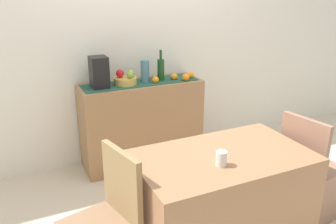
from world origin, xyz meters
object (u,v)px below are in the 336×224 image
object	(u,v)px
coffee_maker	(99,72)
coffee_cup	(221,159)
fruit_bowl	(126,81)
sideboard_console	(142,124)
ceramic_vase	(145,71)
chair_by_corner	(309,186)
dining_table	(220,201)
wine_bottle	(161,69)

from	to	relation	value
coffee_maker	coffee_cup	bearing A→B (deg)	-76.97
fruit_bowl	sideboard_console	bearing A→B (deg)	0.00
ceramic_vase	chair_by_corner	world-z (taller)	ceramic_vase
ceramic_vase	coffee_maker	bearing A→B (deg)	180.00
dining_table	coffee_cup	bearing A→B (deg)	-128.42
sideboard_console	coffee_cup	world-z (taller)	sideboard_console
ceramic_vase	coffee_cup	bearing A→B (deg)	-93.75
fruit_bowl	coffee_cup	xyz separation A→B (m)	(0.10, -1.58, -0.14)
sideboard_console	fruit_bowl	bearing A→B (deg)	180.00
wine_bottle	coffee_cup	world-z (taller)	wine_bottle
sideboard_console	coffee_maker	distance (m)	0.73
coffee_maker	chair_by_corner	bearing A→B (deg)	-47.58
sideboard_console	fruit_bowl	world-z (taller)	fruit_bowl
dining_table	ceramic_vase	bearing A→B (deg)	89.79
chair_by_corner	fruit_bowl	bearing A→B (deg)	126.33
sideboard_console	coffee_cup	distance (m)	1.62
fruit_bowl	ceramic_vase	bearing A→B (deg)	0.00
coffee_maker	dining_table	world-z (taller)	coffee_maker
fruit_bowl	wine_bottle	bearing A→B (deg)	0.00
sideboard_console	fruit_bowl	xyz separation A→B (m)	(-0.16, 0.00, 0.48)
fruit_bowl	dining_table	world-z (taller)	fruit_bowl
coffee_cup	chair_by_corner	size ratio (longest dim) A/B	0.11
dining_table	wine_bottle	bearing A→B (deg)	82.93
ceramic_vase	chair_by_corner	distance (m)	1.85
coffee_cup	fruit_bowl	bearing A→B (deg)	93.80
coffee_cup	chair_by_corner	xyz separation A→B (m)	(0.97, 0.12, -0.52)
fruit_bowl	chair_by_corner	distance (m)	1.93
dining_table	sideboard_console	bearing A→B (deg)	91.67
wine_bottle	ceramic_vase	size ratio (longest dim) A/B	1.40
ceramic_vase	dining_table	size ratio (longest dim) A/B	0.19
fruit_bowl	chair_by_corner	world-z (taller)	fruit_bowl
wine_bottle	coffee_maker	world-z (taller)	wine_bottle
ceramic_vase	wine_bottle	bearing A→B (deg)	0.00
coffee_maker	dining_table	bearing A→B (deg)	-72.33
dining_table	chair_by_corner	world-z (taller)	chair_by_corner
wine_bottle	chair_by_corner	bearing A→B (deg)	-64.72
chair_by_corner	ceramic_vase	bearing A→B (deg)	120.64
fruit_bowl	coffee_maker	bearing A→B (deg)	180.00
ceramic_vase	chair_by_corner	xyz separation A→B (m)	(0.86, -1.46, -0.74)
sideboard_console	chair_by_corner	world-z (taller)	chair_by_corner
ceramic_vase	dining_table	distance (m)	1.59
wine_bottle	coffee_cup	bearing A→B (deg)	-100.00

